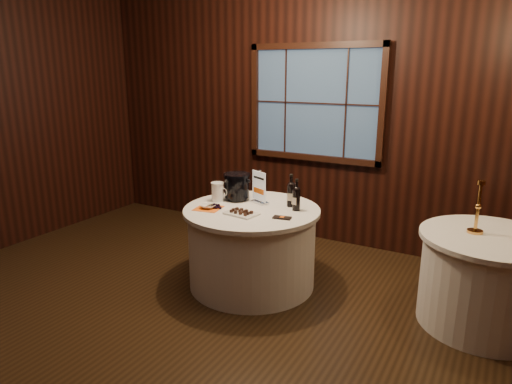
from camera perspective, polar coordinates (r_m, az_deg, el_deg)
The scene contains 15 objects.
ground at distance 3.83m, azimuth -8.38°, elevation -17.05°, with size 6.00×6.00×0.00m, color black.
back_wall at distance 5.43m, azimuth 7.44°, elevation 9.86°, with size 6.00×0.10×3.00m.
main_table at distance 4.39m, azimuth -0.53°, elevation -6.83°, with size 1.28×1.28×0.77m.
side_table at distance 4.16m, azimuth 26.77°, elevation -9.85°, with size 1.08×1.08×0.77m.
sign_stand at distance 4.40m, azimuth 0.47°, elevation -0.00°, with size 0.20×0.16×0.33m.
port_bottle_left at distance 4.30m, azimuth 4.39°, elevation -0.07°, with size 0.07×0.08×0.31m.
port_bottle_right at distance 4.19m, azimuth 5.07°, elevation -0.61°, with size 0.07×0.08×0.30m.
ice_bucket at distance 4.51m, azimuth -2.40°, elevation 0.73°, with size 0.26×0.26×0.27m.
chocolate_plate at distance 4.08m, azimuth -1.83°, elevation -2.61°, with size 0.31×0.23×0.04m.
chocolate_box at distance 3.99m, azimuth 3.28°, elevation -3.23°, with size 0.16×0.08×0.01m, color black.
grape_bunch at distance 4.27m, azimuth -5.00°, elevation -1.79°, with size 0.18×0.07×0.04m.
glass_pitcher at distance 4.49m, azimuth -4.80°, elevation 0.04°, with size 0.17×0.13×0.19m.
orange_napkin at distance 4.29m, azimuth -5.97°, elevation -2.03°, with size 0.23×0.23×0.00m, color orange.
cracker_bowl at distance 4.28m, azimuth -5.98°, elevation -1.77°, with size 0.15×0.15×0.04m, color silver.
brass_candlestick at distance 3.99m, azimuth 25.92°, elevation -2.51°, with size 0.12×0.12×0.43m.
Camera 1 is at (2.05, -2.52, 2.03)m, focal length 32.00 mm.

